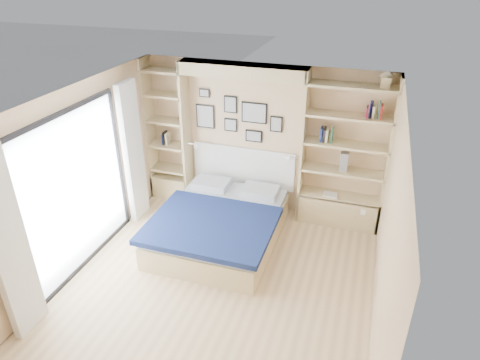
% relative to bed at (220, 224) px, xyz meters
% --- Properties ---
extents(ground, '(4.50, 4.50, 0.00)m').
position_rel_bed_xyz_m(ground, '(0.33, -1.05, -0.28)').
color(ground, '#D4B27F').
rests_on(ground, ground).
extents(room_shell, '(4.50, 4.50, 4.50)m').
position_rel_bed_xyz_m(room_shell, '(-0.06, 0.47, 0.80)').
color(room_shell, tan).
rests_on(room_shell, ground).
extents(bed, '(1.79, 2.31, 1.07)m').
position_rel_bed_xyz_m(bed, '(0.00, 0.00, 0.00)').
color(bed, '#D6C188').
rests_on(bed, ground).
extents(photo_gallery, '(1.48, 0.02, 0.82)m').
position_rel_bed_xyz_m(photo_gallery, '(-0.12, 1.18, 1.32)').
color(photo_gallery, black).
rests_on(photo_gallery, ground).
extents(reading_lamps, '(1.92, 0.12, 0.15)m').
position_rel_bed_xyz_m(reading_lamps, '(0.03, 0.95, 0.82)').
color(reading_lamps, silver).
rests_on(reading_lamps, ground).
extents(shelf_decor, '(3.61, 0.23, 2.03)m').
position_rel_bed_xyz_m(shelf_decor, '(1.44, 1.02, 1.41)').
color(shelf_decor, navy).
rests_on(shelf_decor, ground).
extents(deck, '(3.20, 4.00, 0.05)m').
position_rel_bed_xyz_m(deck, '(-3.27, -1.05, -0.28)').
color(deck, brown).
rests_on(deck, ground).
extents(deck_chair, '(0.76, 1.00, 0.89)m').
position_rel_bed_xyz_m(deck_chair, '(-2.37, -0.08, 0.14)').
color(deck_chair, tan).
rests_on(deck_chair, ground).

